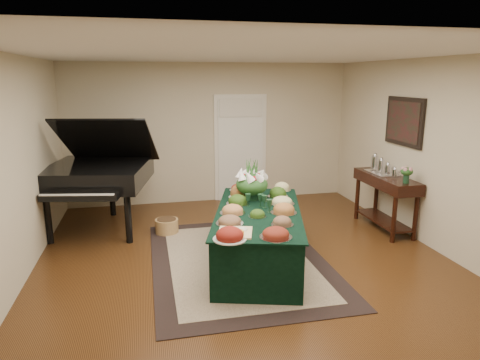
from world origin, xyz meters
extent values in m
plane|color=black|center=(0.00, 0.00, 0.00)|extent=(6.00, 6.00, 0.00)
cube|color=black|center=(-0.09, -0.02, 0.01)|extent=(2.30, 3.22, 0.01)
cube|color=#BDAC8E|center=(-0.09, -0.02, 0.01)|extent=(1.84, 2.76, 0.01)
cube|color=white|center=(0.60, 2.98, 1.05)|extent=(1.05, 0.04, 2.10)
cube|color=white|center=(0.60, 2.96, 1.00)|extent=(0.90, 0.06, 2.00)
cube|color=black|center=(0.15, -0.13, 0.36)|extent=(1.59, 2.42, 0.72)
cube|color=black|center=(0.15, -0.13, 0.72)|extent=(1.66, 2.49, 0.02)
cylinder|color=silver|center=(0.09, -1.10, 0.74)|extent=(0.36, 0.36, 0.01)
ellipsoid|color=maroon|center=(0.09, -1.10, 0.78)|extent=(0.29, 0.29, 0.08)
cylinder|color=silver|center=(0.07, -0.38, 0.74)|extent=(0.23, 0.23, 0.01)
ellipsoid|color=#335A17|center=(0.07, -0.38, 0.78)|extent=(0.19, 0.19, 0.06)
cylinder|color=silver|center=(0.28, -0.73, 0.74)|extent=(0.27, 0.27, 0.01)
ellipsoid|color=brown|center=(0.28, -0.73, 0.78)|extent=(0.22, 0.22, 0.07)
cylinder|color=silver|center=(-0.20, -0.17, 0.74)|extent=(0.33, 0.33, 0.01)
ellipsoid|color=#D38A4B|center=(-0.20, -0.17, 0.78)|extent=(0.27, 0.27, 0.08)
cylinder|color=silver|center=(-0.31, -0.55, 0.74)|extent=(0.33, 0.33, 0.01)
ellipsoid|color=brown|center=(-0.31, -0.55, 0.78)|extent=(0.27, 0.27, 0.07)
cylinder|color=silver|center=(0.44, -0.30, 0.74)|extent=(0.33, 0.33, 0.01)
ellipsoid|color=#AF6C33|center=(0.44, -0.30, 0.79)|extent=(0.27, 0.27, 0.09)
cylinder|color=silver|center=(-0.05, 0.21, 0.74)|extent=(0.32, 0.32, 0.01)
ellipsoid|color=#335A17|center=(-0.05, 0.21, 0.79)|extent=(0.26, 0.26, 0.09)
cylinder|color=silver|center=(0.12, 0.91, 0.74)|extent=(0.30, 0.30, 0.01)
ellipsoid|color=maroon|center=(0.12, 0.91, 0.78)|extent=(0.24, 0.24, 0.07)
cylinder|color=silver|center=(-0.41, -1.05, 0.74)|extent=(0.36, 0.36, 0.01)
ellipsoid|color=maroon|center=(-0.41, -1.05, 0.79)|extent=(0.30, 0.30, 0.10)
cylinder|color=silver|center=(0.54, 0.09, 0.74)|extent=(0.34, 0.34, 0.01)
ellipsoid|color=#EBE093|center=(0.54, 0.09, 0.78)|extent=(0.28, 0.28, 0.07)
cylinder|color=silver|center=(0.03, 0.54, 0.74)|extent=(0.27, 0.27, 0.01)
ellipsoid|color=#AF6C33|center=(0.03, 0.54, 0.81)|extent=(0.22, 0.22, 0.13)
cylinder|color=silver|center=(0.76, 0.78, 0.74)|extent=(0.28, 0.28, 0.01)
ellipsoid|color=#EBE093|center=(0.76, 0.78, 0.79)|extent=(0.23, 0.23, 0.09)
cylinder|color=silver|center=(0.59, 0.44, 0.74)|extent=(0.30, 0.30, 0.01)
ellipsoid|color=#335A17|center=(0.59, 0.44, 0.80)|extent=(0.24, 0.24, 0.10)
cube|color=tan|center=(-0.32, -0.88, 0.74)|extent=(0.46, 0.46, 0.02)
ellipsoid|color=beige|center=(-0.36, -0.82, 0.79)|extent=(0.14, 0.14, 0.08)
ellipsoid|color=beige|center=(-0.22, -0.84, 0.79)|extent=(0.12, 0.12, 0.07)
cube|color=orange|center=(-0.29, -0.97, 0.78)|extent=(0.09, 0.08, 0.05)
cylinder|color=#153620|center=(0.20, 0.41, 0.82)|extent=(0.18, 0.18, 0.18)
ellipsoid|color=#285622|center=(0.20, 0.41, 0.95)|extent=(0.45, 0.45, 0.29)
cylinder|color=black|center=(-2.71, 1.22, 0.38)|extent=(0.10, 0.10, 0.75)
cylinder|color=black|center=(-1.55, 1.00, 0.38)|extent=(0.10, 0.10, 0.75)
cylinder|color=black|center=(-1.88, 2.43, 0.38)|extent=(0.10, 0.10, 0.75)
cube|color=black|center=(-2.01, 1.74, 0.91)|extent=(1.78, 1.86, 0.32)
cube|color=black|center=(-2.18, 0.84, 0.80)|extent=(1.10, 0.42, 0.10)
cube|color=black|center=(-1.83, 1.86, 1.42)|extent=(1.64, 1.42, 0.83)
cylinder|color=olive|center=(-0.98, 1.28, 0.11)|extent=(0.36, 0.36, 0.23)
cylinder|color=black|center=(2.31, 0.14, 0.36)|extent=(0.07, 0.07, 0.72)
cylinder|color=black|center=(2.68, 0.14, 0.36)|extent=(0.07, 0.07, 0.72)
cylinder|color=black|center=(2.31, 1.29, 0.36)|extent=(0.07, 0.07, 0.72)
cylinder|color=black|center=(2.68, 1.29, 0.36)|extent=(0.07, 0.07, 0.72)
cube|color=black|center=(2.50, 0.72, 0.81)|extent=(0.45, 1.36, 0.18)
cube|color=black|center=(2.50, 0.72, 0.15)|extent=(0.38, 1.19, 0.03)
cube|color=silver|center=(2.50, 0.89, 0.90)|extent=(0.34, 0.58, 0.02)
cylinder|color=#153620|center=(2.50, 0.20, 0.96)|extent=(0.09, 0.09, 0.13)
ellipsoid|color=pink|center=(2.50, 0.20, 1.08)|extent=(0.20, 0.20, 0.13)
cube|color=black|center=(2.72, 0.72, 1.75)|extent=(0.04, 0.95, 0.75)
cube|color=#46121A|center=(2.69, 0.72, 1.75)|extent=(0.01, 0.82, 0.62)
camera|label=1|loc=(-1.23, -5.26, 2.42)|focal=32.00mm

